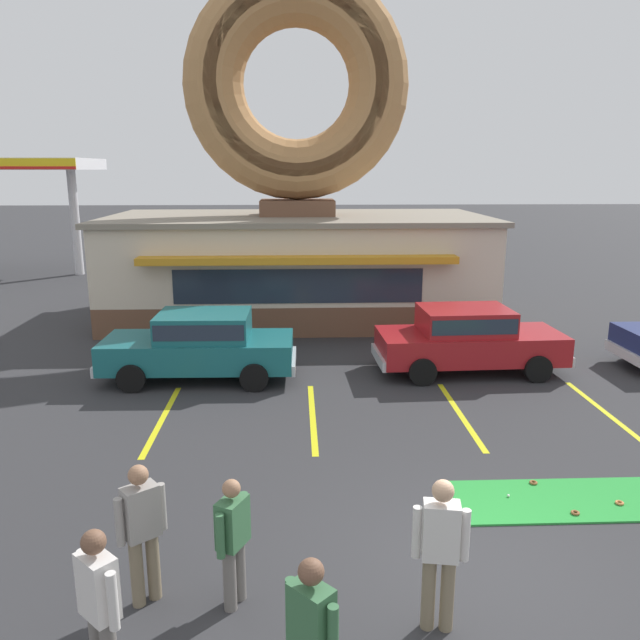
{
  "coord_description": "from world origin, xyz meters",
  "views": [
    {
      "loc": [
        -2.25,
        -6.72,
        4.86
      ],
      "look_at": [
        -1.78,
        5.0,
        2.0
      ],
      "focal_mm": 35.0,
      "sensor_mm": 36.0,
      "label": 1
    }
  ],
  "objects_px": {
    "pedestrian_clipboard_woman": "(311,638)",
    "pedestrian_leather_jacket_man": "(142,527)",
    "pedestrian_beanie_man": "(233,537)",
    "car_red": "(468,337)",
    "trash_bin": "(474,323)",
    "pedestrian_blue_sweater_man": "(100,605)",
    "golf_ball": "(508,496)",
    "pedestrian_hooded_kid": "(440,548)",
    "car_teal": "(201,343)"
  },
  "relations": [
    {
      "from": "golf_ball",
      "to": "car_teal",
      "type": "distance_m",
      "value": 7.96
    },
    {
      "from": "car_red",
      "to": "trash_bin",
      "type": "xyz_separation_m",
      "value": [
        0.99,
        2.9,
        -0.37
      ]
    },
    {
      "from": "pedestrian_beanie_man",
      "to": "trash_bin",
      "type": "xyz_separation_m",
      "value": [
        5.88,
        11.12,
        -0.35
      ]
    },
    {
      "from": "car_red",
      "to": "pedestrian_hooded_kid",
      "type": "distance_m",
      "value": 9.1
    },
    {
      "from": "pedestrian_clipboard_woman",
      "to": "car_teal",
      "type": "bearing_deg",
      "value": 103.68
    },
    {
      "from": "pedestrian_blue_sweater_man",
      "to": "car_teal",
      "type": "bearing_deg",
      "value": 92.57
    },
    {
      "from": "trash_bin",
      "to": "car_red",
      "type": "bearing_deg",
      "value": -108.86
    },
    {
      "from": "pedestrian_leather_jacket_man",
      "to": "pedestrian_beanie_man",
      "type": "xyz_separation_m",
      "value": [
        1.02,
        -0.09,
        -0.09
      ]
    },
    {
      "from": "pedestrian_blue_sweater_man",
      "to": "pedestrian_clipboard_woman",
      "type": "height_order",
      "value": "pedestrian_blue_sweater_man"
    },
    {
      "from": "pedestrian_blue_sweater_man",
      "to": "pedestrian_beanie_man",
      "type": "xyz_separation_m",
      "value": [
        1.11,
        1.2,
        -0.1
      ]
    },
    {
      "from": "pedestrian_blue_sweater_man",
      "to": "pedestrian_leather_jacket_man",
      "type": "distance_m",
      "value": 1.29
    },
    {
      "from": "car_teal",
      "to": "trash_bin",
      "type": "bearing_deg",
      "value": 23.21
    },
    {
      "from": "golf_ball",
      "to": "pedestrian_hooded_kid",
      "type": "xyz_separation_m",
      "value": [
        -1.69,
        -2.65,
        0.93
      ]
    },
    {
      "from": "car_red",
      "to": "trash_bin",
      "type": "height_order",
      "value": "car_red"
    },
    {
      "from": "golf_ball",
      "to": "car_teal",
      "type": "height_order",
      "value": "car_teal"
    },
    {
      "from": "pedestrian_hooded_kid",
      "to": "pedestrian_leather_jacket_man",
      "type": "height_order",
      "value": "pedestrian_hooded_kid"
    },
    {
      "from": "pedestrian_hooded_kid",
      "to": "pedestrian_clipboard_woman",
      "type": "relative_size",
      "value": 1.03
    },
    {
      "from": "pedestrian_hooded_kid",
      "to": "pedestrian_clipboard_woman",
      "type": "xyz_separation_m",
      "value": [
        -1.39,
        -1.21,
        -0.03
      ]
    },
    {
      "from": "trash_bin",
      "to": "pedestrian_beanie_man",
      "type": "bearing_deg",
      "value": -117.89
    },
    {
      "from": "pedestrian_beanie_man",
      "to": "pedestrian_blue_sweater_man",
      "type": "bearing_deg",
      "value": -132.75
    },
    {
      "from": "pedestrian_clipboard_woman",
      "to": "pedestrian_beanie_man",
      "type": "bearing_deg",
      "value": 116.19
    },
    {
      "from": "car_red",
      "to": "pedestrian_clipboard_woman",
      "type": "height_order",
      "value": "pedestrian_clipboard_woman"
    },
    {
      "from": "golf_ball",
      "to": "trash_bin",
      "type": "xyz_separation_m",
      "value": [
        1.97,
        8.94,
        0.45
      ]
    },
    {
      "from": "pedestrian_blue_sweater_man",
      "to": "golf_ball",
      "type": "bearing_deg",
      "value": 33.91
    },
    {
      "from": "golf_ball",
      "to": "car_teal",
      "type": "relative_size",
      "value": 0.01
    },
    {
      "from": "pedestrian_leather_jacket_man",
      "to": "pedestrian_blue_sweater_man",
      "type": "bearing_deg",
      "value": -93.81
    },
    {
      "from": "pedestrian_beanie_man",
      "to": "trash_bin",
      "type": "distance_m",
      "value": 12.59
    },
    {
      "from": "pedestrian_clipboard_woman",
      "to": "trash_bin",
      "type": "xyz_separation_m",
      "value": [
        5.05,
        12.81,
        -0.45
      ]
    },
    {
      "from": "golf_ball",
      "to": "pedestrian_beanie_man",
      "type": "height_order",
      "value": "pedestrian_beanie_man"
    },
    {
      "from": "car_teal",
      "to": "pedestrian_leather_jacket_man",
      "type": "bearing_deg",
      "value": -86.4
    },
    {
      "from": "car_teal",
      "to": "pedestrian_blue_sweater_man",
      "type": "relative_size",
      "value": 2.66
    },
    {
      "from": "car_red",
      "to": "pedestrian_hooded_kid",
      "type": "height_order",
      "value": "pedestrian_hooded_kid"
    },
    {
      "from": "golf_ball",
      "to": "car_red",
      "type": "xyz_separation_m",
      "value": [
        0.98,
        6.04,
        0.82
      ]
    },
    {
      "from": "car_red",
      "to": "pedestrian_leather_jacket_man",
      "type": "height_order",
      "value": "pedestrian_leather_jacket_man"
    },
    {
      "from": "car_teal",
      "to": "pedestrian_hooded_kid",
      "type": "distance_m",
      "value": 9.22
    },
    {
      "from": "pedestrian_hooded_kid",
      "to": "pedestrian_blue_sweater_man",
      "type": "bearing_deg",
      "value": -167.82
    },
    {
      "from": "pedestrian_clipboard_woman",
      "to": "pedestrian_beanie_man",
      "type": "relative_size",
      "value": 1.1
    },
    {
      "from": "pedestrian_clipboard_woman",
      "to": "pedestrian_leather_jacket_man",
      "type": "bearing_deg",
      "value": 136.23
    },
    {
      "from": "trash_bin",
      "to": "pedestrian_leather_jacket_man",
      "type": "bearing_deg",
      "value": -122.04
    },
    {
      "from": "car_red",
      "to": "pedestrian_beanie_man",
      "type": "relative_size",
      "value": 2.97
    },
    {
      "from": "pedestrian_leather_jacket_man",
      "to": "pedestrian_beanie_man",
      "type": "distance_m",
      "value": 1.03
    },
    {
      "from": "golf_ball",
      "to": "pedestrian_blue_sweater_man",
      "type": "xyz_separation_m",
      "value": [
        -5.02,
        -3.37,
        0.91
      ]
    },
    {
      "from": "pedestrian_beanie_man",
      "to": "car_red",
      "type": "bearing_deg",
      "value": 59.23
    },
    {
      "from": "car_red",
      "to": "pedestrian_leather_jacket_man",
      "type": "bearing_deg",
      "value": -126.03
    },
    {
      "from": "car_teal",
      "to": "pedestrian_hooded_kid",
      "type": "xyz_separation_m",
      "value": [
        3.73,
        -8.43,
        0.11
      ]
    },
    {
      "from": "golf_ball",
      "to": "pedestrian_hooded_kid",
      "type": "bearing_deg",
      "value": -122.53
    },
    {
      "from": "pedestrian_hooded_kid",
      "to": "car_teal",
      "type": "bearing_deg",
      "value": 113.9
    },
    {
      "from": "car_red",
      "to": "pedestrian_beanie_man",
      "type": "xyz_separation_m",
      "value": [
        -4.89,
        -8.22,
        -0.02
      ]
    },
    {
      "from": "pedestrian_blue_sweater_man",
      "to": "pedestrian_hooded_kid",
      "type": "bearing_deg",
      "value": 12.18
    },
    {
      "from": "golf_ball",
      "to": "pedestrian_beanie_man",
      "type": "xyz_separation_m",
      "value": [
        -3.91,
        -2.17,
        0.8
      ]
    }
  ]
}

